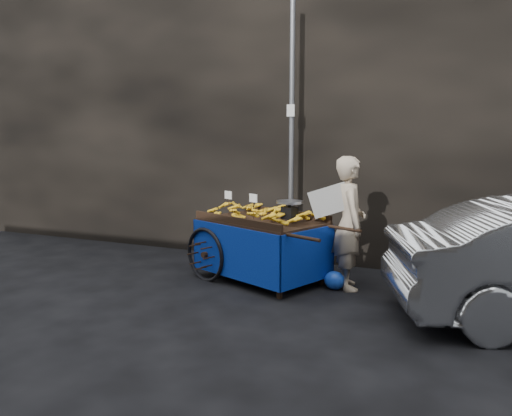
% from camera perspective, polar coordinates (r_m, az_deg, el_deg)
% --- Properties ---
extents(ground, '(80.00, 80.00, 0.00)m').
position_cam_1_polar(ground, '(6.88, -2.06, -8.82)').
color(ground, black).
rests_on(ground, ground).
extents(building_wall, '(13.50, 2.00, 5.00)m').
position_cam_1_polar(building_wall, '(8.91, 7.49, 11.23)').
color(building_wall, black).
rests_on(building_wall, ground).
extents(street_pole, '(0.12, 0.10, 4.00)m').
position_cam_1_polar(street_pole, '(7.68, 4.09, 8.11)').
color(street_pole, slate).
rests_on(street_pole, ground).
extents(banana_cart, '(2.53, 1.82, 1.26)m').
position_cam_1_polar(banana_cart, '(6.98, 0.36, -2.03)').
color(banana_cart, black).
rests_on(banana_cart, ground).
extents(vendor, '(0.84, 0.76, 1.76)m').
position_cam_1_polar(vendor, '(6.68, 10.61, -1.68)').
color(vendor, tan).
rests_on(vendor, ground).
extents(plastic_bag, '(0.28, 0.22, 0.25)m').
position_cam_1_polar(plastic_bag, '(6.74, 8.97, -8.18)').
color(plastic_bag, blue).
rests_on(plastic_bag, ground).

